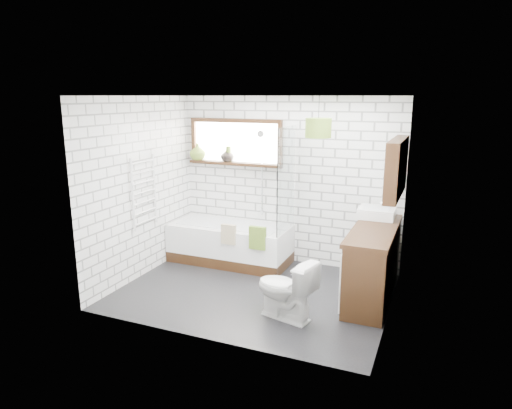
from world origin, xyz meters
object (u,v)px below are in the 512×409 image
at_px(bathtub, 230,243).
at_px(vanity, 373,263).
at_px(pendant, 318,128).
at_px(basin, 377,213).
at_px(toilet, 285,289).

bearing_deg(bathtub, vanity, -12.09).
bearing_deg(bathtub, pendant, -11.10).
bearing_deg(basin, pendant, -158.30).
distance_m(toilet, pendant, 2.09).
bearing_deg(bathtub, basin, 0.64).
relative_size(vanity, pendant, 4.78).
bearing_deg(vanity, bathtub, 167.91).
xyz_separation_m(vanity, pendant, (-0.81, 0.20, 1.64)).
relative_size(basin, pendant, 1.40).
relative_size(vanity, toilet, 2.23).
bearing_deg(toilet, pendant, -166.97).
xyz_separation_m(bathtub, pendant, (1.41, -0.28, 1.81)).
xyz_separation_m(bathtub, toilet, (1.39, -1.43, 0.06)).
bearing_deg(pendant, toilet, -91.02).
bearing_deg(basin, vanity, -83.16).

